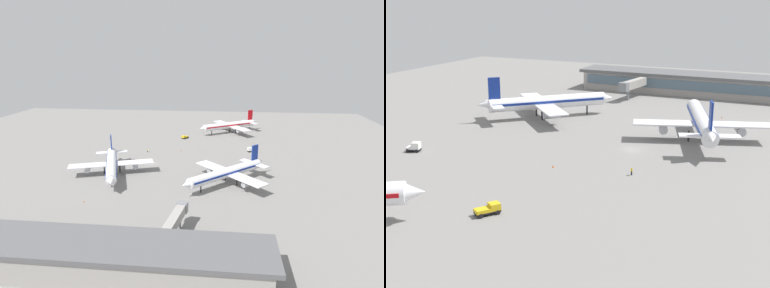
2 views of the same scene
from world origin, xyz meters
TOP-DOWN VIEW (x-y plane):
  - ground at (0.00, 0.00)m, footprint 288.00×288.00m
  - terminal_building at (1.26, -77.94)m, footprint 90.48×15.23m
  - airplane_at_gate at (36.56, 65.32)m, footprint 38.28×32.28m
  - airplane_taxiing at (-12.97, -16.35)m, footprint 34.89×42.48m
  - airplane_distant at (34.98, -21.36)m, footprint 34.14×33.60m
  - pushback_tractor at (9.75, 47.18)m, footprint 4.05×4.70m
  - baggage_tug at (46.98, 23.51)m, footprint 3.63×3.04m
  - ground_crew_worker at (-5.94, 17.64)m, footprint 0.53×0.53m
  - jet_bridge at (20.92, -60.13)m, footprint 5.16×16.96m
  - safety_cone_near_gate at (49.18, 39.91)m, footprint 0.44×0.44m
  - safety_cone_mid_apron at (11.26, 20.19)m, footprint 0.44×0.44m
  - safety_cone_far_side at (-13.83, -42.84)m, footprint 0.44×0.44m

SIDE VIEW (x-z plane):
  - ground at x=0.00m, z-range 0.00..0.00m
  - safety_cone_near_gate at x=49.18m, z-range 0.00..0.60m
  - safety_cone_mid_apron at x=11.26m, z-range 0.00..0.60m
  - safety_cone_far_side at x=-13.83m, z-range 0.00..0.60m
  - ground_crew_worker at x=-5.94m, z-range 0.01..1.68m
  - pushback_tractor at x=9.75m, z-range 0.02..1.92m
  - baggage_tug at x=46.98m, z-range 0.01..2.31m
  - terminal_building at x=1.26m, z-range 0.08..7.85m
  - airplane_distant at x=34.98m, z-range -1.79..11.33m
  - airplane_taxiing at x=-12.97m, z-range -1.82..11.50m
  - airplane_at_gate at x=36.56m, z-range -1.82..11.53m
  - jet_bridge at x=20.92m, z-range 1.75..8.49m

